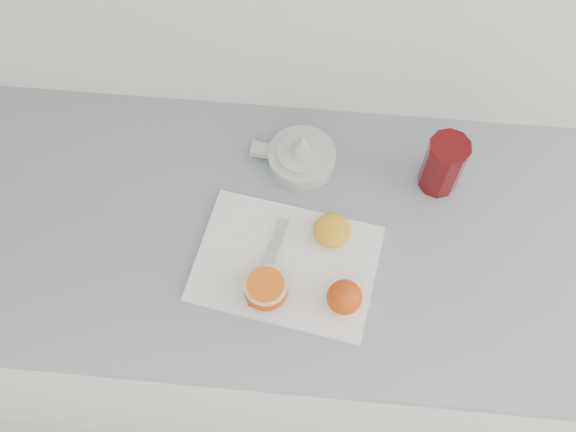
{
  "coord_description": "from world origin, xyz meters",
  "views": [
    {
      "loc": [
        -0.24,
        1.13,
        2.04
      ],
      "look_at": [
        -0.29,
        1.69,
        0.96
      ],
      "focal_mm": 40.0,
      "sensor_mm": 36.0,
      "label": 1
    }
  ],
  "objects": [
    {
      "name": "red_tumbler",
      "position": [
        0.0,
        1.84,
        0.95
      ],
      "size": [
        0.08,
        0.08,
        0.14
      ],
      "color": "#5B080A",
      "rests_on": "counter"
    },
    {
      "name": "half_orange",
      "position": [
        -0.32,
        1.55,
        0.93
      ],
      "size": [
        0.08,
        0.08,
        0.05
      ],
      "color": "#E54A13",
      "rests_on": "cutting_board"
    },
    {
      "name": "counter",
      "position": [
        -0.13,
        1.7,
        0.45
      ],
      "size": [
        2.33,
        0.64,
        0.89
      ],
      "color": "white",
      "rests_on": "ground"
    },
    {
      "name": "paring_knife",
      "position": [
        -0.33,
        1.58,
        0.91
      ],
      "size": [
        0.06,
        0.19,
        0.01
      ],
      "color": "#4A3212",
      "rests_on": "cutting_board"
    },
    {
      "name": "squeezed_shell",
      "position": [
        -0.21,
        1.69,
        0.92
      ],
      "size": [
        0.07,
        0.07,
        0.03
      ],
      "color": "gold",
      "rests_on": "cutting_board"
    },
    {
      "name": "whole_orange",
      "position": [
        -0.18,
        1.55,
        0.93
      ],
      "size": [
        0.07,
        0.07,
        0.07
      ],
      "color": "#E54A13",
      "rests_on": "cutting_board"
    },
    {
      "name": "cutting_board",
      "position": [
        -0.29,
        1.62,
        0.9
      ],
      "size": [
        0.38,
        0.3,
        0.01
      ],
      "primitive_type": "cube",
      "rotation": [
        0.0,
        0.0,
        -0.16
      ],
      "color": "white",
      "rests_on": "counter"
    },
    {
      "name": "citrus_juicer",
      "position": [
        -0.28,
        1.86,
        0.92
      ],
      "size": [
        0.18,
        0.14,
        0.1
      ],
      "color": "silver",
      "rests_on": "counter"
    }
  ]
}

